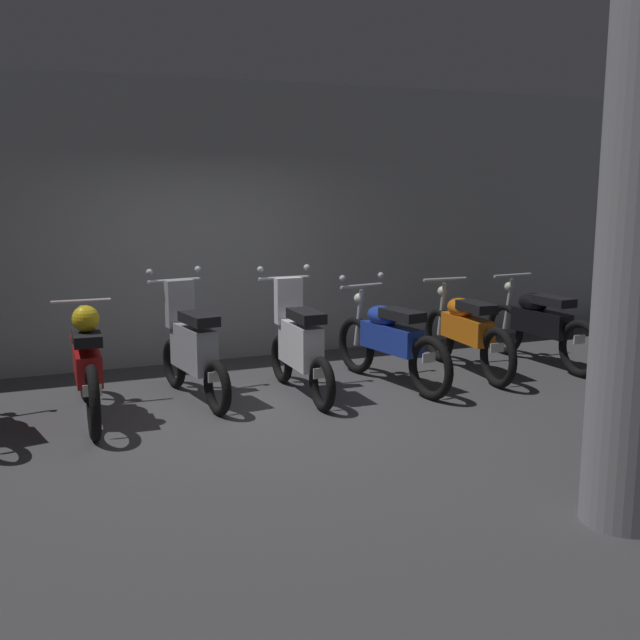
{
  "coord_description": "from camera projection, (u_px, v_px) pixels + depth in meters",
  "views": [
    {
      "loc": [
        -2.23,
        -6.73,
        2.17
      ],
      "look_at": [
        0.78,
        0.51,
        0.75
      ],
      "focal_mm": 43.42,
      "sensor_mm": 36.0,
      "label": 1
    }
  ],
  "objects": [
    {
      "name": "back_wall",
      "position": [
        198.0,
        223.0,
        9.26
      ],
      "size": [
        16.0,
        0.3,
        3.33
      ],
      "primitive_type": "cube",
      "color": "#9EA0A3",
      "rests_on": "ground"
    },
    {
      "name": "ground_plane",
      "position": [
        265.0,
        412.0,
        7.34
      ],
      "size": [
        80.0,
        80.0,
        0.0
      ],
      "primitive_type": "plane",
      "color": "#424244"
    },
    {
      "name": "motorbike_slot_4",
      "position": [
        299.0,
        344.0,
        7.85
      ],
      "size": [
        0.59,
        1.68,
        1.29
      ],
      "color": "black",
      "rests_on": "ground"
    },
    {
      "name": "motorbike_slot_3",
      "position": [
        192.0,
        348.0,
        7.68
      ],
      "size": [
        0.58,
        1.68,
        1.29
      ],
      "color": "black",
      "rests_on": "ground"
    },
    {
      "name": "motorbike_slot_5",
      "position": [
        390.0,
        340.0,
        8.24
      ],
      "size": [
        0.59,
        1.94,
        1.15
      ],
      "color": "black",
      "rests_on": "ground"
    },
    {
      "name": "motorbike_slot_7",
      "position": [
        540.0,
        324.0,
        9.16
      ],
      "size": [
        0.56,
        1.95,
        1.03
      ],
      "color": "black",
      "rests_on": "ground"
    },
    {
      "name": "motorbike_slot_6",
      "position": [
        466.0,
        331.0,
        8.76
      ],
      "size": [
        0.56,
        1.95,
        1.03
      ],
      "color": "black",
      "rests_on": "ground"
    },
    {
      "name": "motorbike_slot_2",
      "position": [
        87.0,
        362.0,
        7.08
      ],
      "size": [
        0.56,
        1.95,
        1.08
      ],
      "color": "black",
      "rests_on": "ground"
    }
  ]
}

